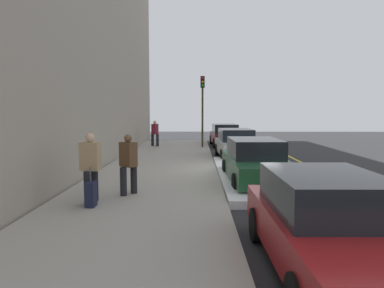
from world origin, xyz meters
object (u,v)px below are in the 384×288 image
parked_car_maroon (225,135)px  rolling_suitcase (91,194)px  pedestrian_brown_coat (128,163)px  pedestrian_burgundy_coat (155,133)px  pedestrian_tan_coat (91,166)px  parked_car_green (255,162)px  traffic_light_pole (203,100)px  parked_car_silver (236,144)px  parked_car_red (328,224)px

parked_car_maroon → rolling_suitcase: 17.02m
parked_car_maroon → pedestrian_brown_coat: 15.62m
parked_car_maroon → pedestrian_burgundy_coat: size_ratio=2.74×
pedestrian_tan_coat → pedestrian_brown_coat: bearing=138.7°
parked_car_green → pedestrian_brown_coat: pedestrian_brown_coat is taller
pedestrian_brown_coat → traffic_light_pole: size_ratio=0.38×
parked_car_silver → pedestrian_tan_coat: (9.52, -4.68, 0.33)m
parked_car_maroon → traffic_light_pole: traffic_light_pole is taller
parked_car_maroon → pedestrian_burgundy_coat: (1.70, -4.67, 0.28)m
parked_car_red → pedestrian_burgundy_coat: size_ratio=2.67×
parked_car_green → pedestrian_burgundy_coat: (-11.25, -4.68, 0.28)m
rolling_suitcase → pedestrian_brown_coat: bearing=151.8°
parked_car_green → traffic_light_pole: 10.99m
parked_car_red → traffic_light_pole: size_ratio=1.00×
parked_car_maroon → parked_car_green: (12.95, 0.00, 0.00)m
parked_car_silver → pedestrian_brown_coat: (8.64, -3.90, 0.29)m
parked_car_green → pedestrian_burgundy_coat: bearing=-157.4°
parked_car_red → rolling_suitcase: parked_car_red is taller
pedestrian_brown_coat → rolling_suitcase: bearing=-28.2°
rolling_suitcase → parked_car_green: bearing=127.4°
parked_car_silver → pedestrian_brown_coat: bearing=-24.3°
pedestrian_burgundy_coat → pedestrian_tan_coat: size_ratio=0.94×
pedestrian_burgundy_coat → rolling_suitcase: pedestrian_burgundy_coat is taller
parked_car_maroon → rolling_suitcase: size_ratio=4.68×
parked_car_red → pedestrian_burgundy_coat: pedestrian_burgundy_coat is taller
parked_car_maroon → rolling_suitcase: (16.41, -4.52, -0.30)m
parked_car_red → parked_car_green: bearing=-179.7°
parked_car_red → traffic_light_pole: bearing=-174.6°
parked_car_green → pedestrian_burgundy_coat: 12.19m
pedestrian_burgundy_coat → rolling_suitcase: 14.72m
parked_car_silver → parked_car_red: (13.06, -0.02, -0.00)m
parked_car_red → pedestrian_tan_coat: size_ratio=2.51×
parked_car_maroon → parked_car_red: size_ratio=1.03×
traffic_light_pole → parked_car_maroon: bearing=145.6°
traffic_light_pole → parked_car_green: bearing=8.6°
parked_car_green → pedestrian_burgundy_coat: pedestrian_burgundy_coat is taller
parked_car_silver → pedestrian_burgundy_coat: size_ratio=2.70×
parked_car_maroon → pedestrian_burgundy_coat: bearing=-70.1°
parked_car_maroon → pedestrian_burgundy_coat: pedestrian_burgundy_coat is taller
parked_car_silver → traffic_light_pole: traffic_light_pole is taller
pedestrian_burgundy_coat → rolling_suitcase: (14.71, 0.15, -0.58)m
parked_car_silver → traffic_light_pole: 5.07m
traffic_light_pole → rolling_suitcase: 14.61m
pedestrian_brown_coat → rolling_suitcase: 1.55m
parked_car_silver → traffic_light_pole: bearing=-158.2°
traffic_light_pole → pedestrian_brown_coat: bearing=-9.9°
pedestrian_tan_coat → rolling_suitcase: size_ratio=1.81×
parked_car_green → pedestrian_brown_coat: size_ratio=2.83×
pedestrian_tan_coat → rolling_suitcase: pedestrian_tan_coat is taller
parked_car_red → pedestrian_brown_coat: (-4.43, -3.88, 0.29)m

